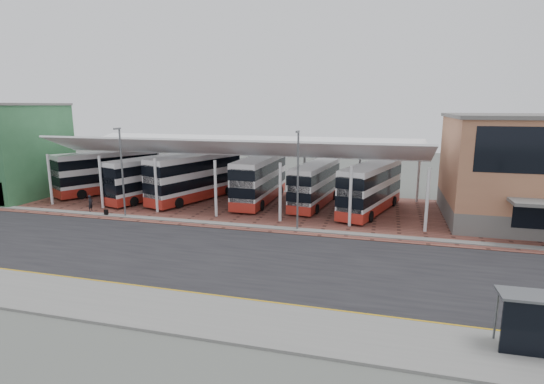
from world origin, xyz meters
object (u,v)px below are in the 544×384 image
at_px(bus_2, 195,178).
at_px(bus_0, 108,172).
at_px(bus_3, 260,180).
at_px(bus_4, 315,185).
at_px(bus_1, 151,178).
at_px(pedestrian, 90,203).
at_px(bus_5, 371,189).

bearing_deg(bus_2, bus_0, -165.54).
relative_size(bus_3, bus_4, 1.09).
relative_size(bus_1, pedestrian, 7.13).
height_order(bus_1, bus_4, bus_1).
distance_m(bus_1, bus_5, 23.04).
distance_m(bus_0, bus_3, 18.28).
height_order(bus_1, pedestrian, bus_1).
xyz_separation_m(bus_1, bus_4, (17.54, 1.53, -0.13)).
distance_m(bus_0, bus_5, 29.63).
bearing_deg(bus_3, bus_4, -0.22).
height_order(bus_0, bus_5, bus_0).
height_order(bus_0, bus_3, bus_0).
bearing_deg(bus_0, bus_4, 29.08).
bearing_deg(pedestrian, bus_5, -79.11).
relative_size(bus_3, bus_5, 1.01).
bearing_deg(bus_5, bus_1, -162.87).
bearing_deg(bus_0, bus_5, 26.63).
relative_size(bus_0, bus_3, 0.99).
distance_m(bus_1, pedestrian, 7.20).
relative_size(bus_2, bus_3, 1.05).
xyz_separation_m(bus_0, bus_2, (11.37, -0.89, 0.05)).
bearing_deg(pedestrian, bus_4, -72.11).
xyz_separation_m(bus_0, bus_3, (18.28, -0.03, -0.02)).
height_order(bus_1, bus_2, bus_2).
bearing_deg(bus_0, bus_3, 29.21).
bearing_deg(bus_4, bus_1, -167.62).
relative_size(bus_2, pedestrian, 7.69).
bearing_deg(pedestrian, bus_3, -64.43).
height_order(bus_2, bus_5, bus_2).
bearing_deg(bus_0, pedestrian, -35.24).
height_order(bus_3, bus_5, bus_3).
xyz_separation_m(bus_4, bus_5, (5.50, -1.29, 0.15)).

